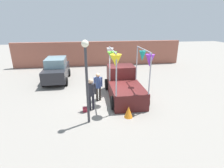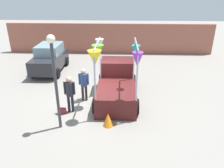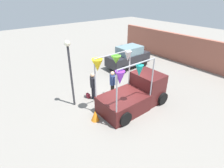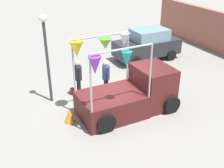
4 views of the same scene
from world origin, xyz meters
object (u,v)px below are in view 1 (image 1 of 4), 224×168
Objects in this scene: parked_car at (57,70)px; person_vendor at (98,84)px; person_customer at (91,91)px; street_lamp at (86,72)px; vendor_truck at (123,83)px; handbag at (85,109)px; folded_kite_bundle_tangerine at (128,112)px.

person_vendor is at bearing -54.30° from parked_car.
person_vendor is at bearing 68.34° from person_customer.
person_vendor is at bearing 75.11° from street_lamp.
person_customer is at bearing -142.85° from vendor_truck.
parked_car is 6.14m from handbag.
handbag is 0.47× the size of folded_kite_bundle_tangerine.
street_lamp is at bearing -70.15° from parked_car.
folded_kite_bundle_tangerine is (4.44, -6.55, -0.64)m from parked_car.
handbag is 2.66m from street_lamp.
vendor_truck reaches higher than person_vendor.
folded_kite_bundle_tangerine is (1.83, -1.10, -0.80)m from person_customer.
folded_kite_bundle_tangerine reaches higher than handbag.
person_vendor reaches higher than handbag.
person_customer is at bearing -64.40° from parked_car.
parked_car reaches higher than person_vendor.
parked_car is 14.29× the size of handbag.
vendor_truck is at bearing 51.32° from street_lamp.
parked_car is at bearing 115.60° from person_customer.
street_lamp is (0.17, -1.07, 2.42)m from handbag.
street_lamp is at bearing -174.99° from folded_kite_bundle_tangerine.
folded_kite_bundle_tangerine is at bearing -30.91° from person_customer.
person_customer is 1.04m from handbag.
person_vendor is at bearing 59.26° from handbag.
vendor_truck is at bearing 83.87° from folded_kite_bundle_tangerine.
street_lamp reaches higher than vendor_truck.
street_lamp reaches higher than parked_car.
folded_kite_bundle_tangerine is at bearing 5.01° from street_lamp.
person_customer is at bearing 149.09° from folded_kite_bundle_tangerine.
vendor_truck is at bearing -39.11° from parked_car.
person_customer is 0.46× the size of street_lamp.
street_lamp is (-0.18, -1.27, 1.47)m from person_customer.
folded_kite_bundle_tangerine is at bearing -58.95° from person_vendor.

